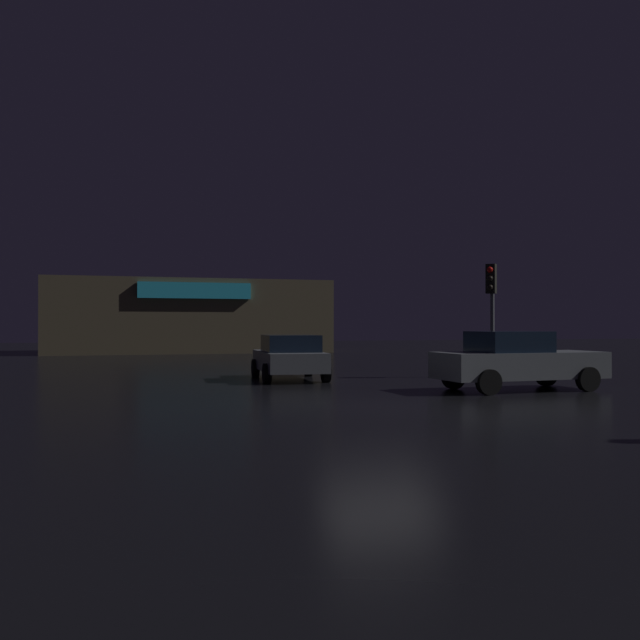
{
  "coord_description": "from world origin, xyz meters",
  "views": [
    {
      "loc": [
        -5.5,
        -13.93,
        1.76
      ],
      "look_at": [
        0.49,
        6.22,
        1.91
      ],
      "focal_mm": 38.98,
      "sensor_mm": 36.0,
      "label": 1
    }
  ],
  "objects_px": {
    "store_building": "(188,317)",
    "car_far": "(517,361)",
    "traffic_signal_cross_left": "(491,296)",
    "car_near": "(289,357)"
  },
  "relations": [
    {
      "from": "traffic_signal_cross_left",
      "to": "car_far",
      "type": "height_order",
      "value": "traffic_signal_cross_left"
    },
    {
      "from": "traffic_signal_cross_left",
      "to": "car_far",
      "type": "distance_m",
      "value": 5.09
    },
    {
      "from": "store_building",
      "to": "car_far",
      "type": "bearing_deg",
      "value": -79.02
    },
    {
      "from": "traffic_signal_cross_left",
      "to": "car_far",
      "type": "xyz_separation_m",
      "value": [
        -1.78,
        -4.35,
        -1.96
      ]
    },
    {
      "from": "car_near",
      "to": "traffic_signal_cross_left",
      "type": "bearing_deg",
      "value": -7.75
    },
    {
      "from": "store_building",
      "to": "traffic_signal_cross_left",
      "type": "relative_size",
      "value": 4.6
    },
    {
      "from": "car_far",
      "to": "store_building",
      "type": "bearing_deg",
      "value": 100.98
    },
    {
      "from": "traffic_signal_cross_left",
      "to": "store_building",
      "type": "bearing_deg",
      "value": 106.56
    },
    {
      "from": "car_far",
      "to": "car_near",
      "type": "bearing_deg",
      "value": 133.58
    },
    {
      "from": "store_building",
      "to": "car_near",
      "type": "bearing_deg",
      "value": -88.23
    }
  ]
}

